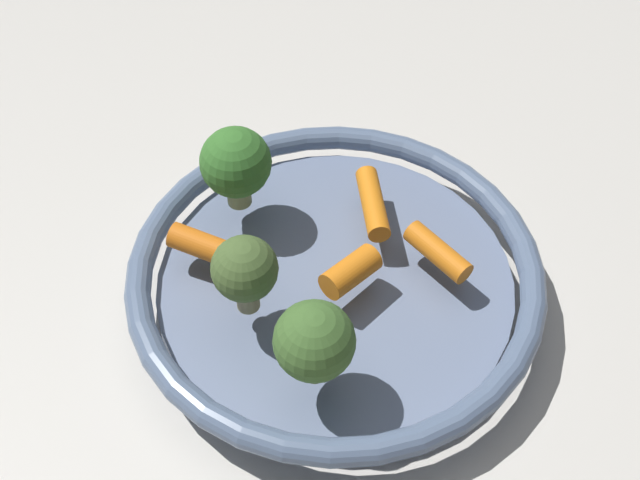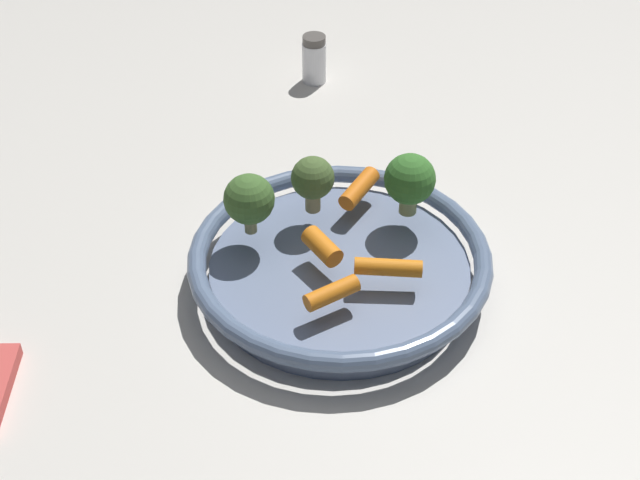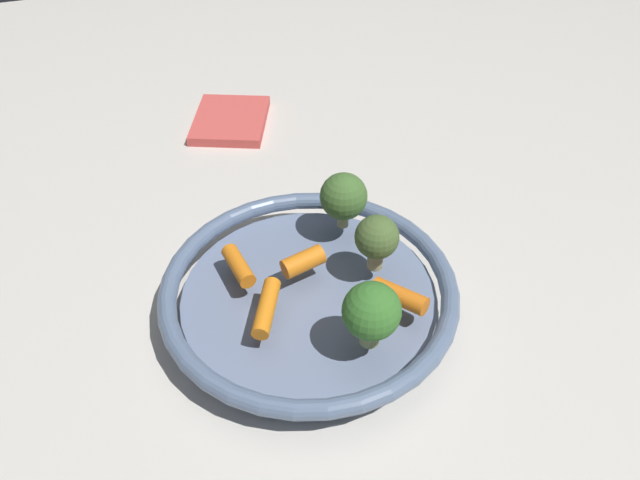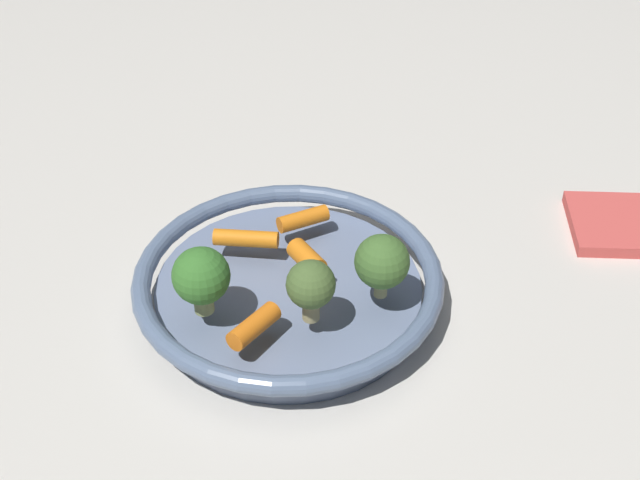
# 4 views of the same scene
# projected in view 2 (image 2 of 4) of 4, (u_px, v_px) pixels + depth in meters

# --- Properties ---
(ground_plane) EXTENTS (2.03, 2.03, 0.00)m
(ground_plane) POSITION_uv_depth(u_px,v_px,m) (339.00, 284.00, 0.97)
(ground_plane) COLOR beige
(serving_bowl) EXTENTS (0.31, 0.31, 0.05)m
(serving_bowl) POSITION_uv_depth(u_px,v_px,m) (340.00, 266.00, 0.96)
(serving_bowl) COLOR slate
(serving_bowl) RESTS_ON ground_plane
(baby_carrot_right) EXTENTS (0.05, 0.06, 0.02)m
(baby_carrot_right) POSITION_uv_depth(u_px,v_px,m) (359.00, 188.00, 1.01)
(baby_carrot_right) COLOR orange
(baby_carrot_right) RESTS_ON serving_bowl
(baby_carrot_center) EXTENTS (0.05, 0.03, 0.02)m
(baby_carrot_center) POSITION_uv_depth(u_px,v_px,m) (323.00, 248.00, 0.93)
(baby_carrot_center) COLOR orange
(baby_carrot_center) RESTS_ON serving_bowl
(baby_carrot_near_rim) EXTENTS (0.04, 0.07, 0.02)m
(baby_carrot_near_rim) POSITION_uv_depth(u_px,v_px,m) (388.00, 267.00, 0.91)
(baby_carrot_near_rim) COLOR orange
(baby_carrot_near_rim) RESTS_ON serving_bowl
(baby_carrot_left) EXTENTS (0.03, 0.06, 0.02)m
(baby_carrot_left) POSITION_uv_depth(u_px,v_px,m) (332.00, 293.00, 0.88)
(baby_carrot_left) COLOR orange
(baby_carrot_left) RESTS_ON serving_bowl
(broccoli_floret_edge) EXTENTS (0.05, 0.05, 0.07)m
(broccoli_floret_edge) POSITION_uv_depth(u_px,v_px,m) (249.00, 200.00, 0.94)
(broccoli_floret_edge) COLOR tan
(broccoli_floret_edge) RESTS_ON serving_bowl
(broccoli_floret_large) EXTENTS (0.05, 0.05, 0.06)m
(broccoli_floret_large) POSITION_uv_depth(u_px,v_px,m) (310.00, 180.00, 0.97)
(broccoli_floret_large) COLOR tan
(broccoli_floret_large) RESTS_ON serving_bowl
(broccoli_floret_mid) EXTENTS (0.05, 0.05, 0.07)m
(broccoli_floret_mid) POSITION_uv_depth(u_px,v_px,m) (410.00, 180.00, 0.96)
(broccoli_floret_mid) COLOR #9AA666
(broccoli_floret_mid) RESTS_ON serving_bowl
(salt_shaker) EXTENTS (0.03, 0.03, 0.07)m
(salt_shaker) POSITION_uv_depth(u_px,v_px,m) (314.00, 59.00, 1.28)
(salt_shaker) COLOR white
(salt_shaker) RESTS_ON ground_plane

